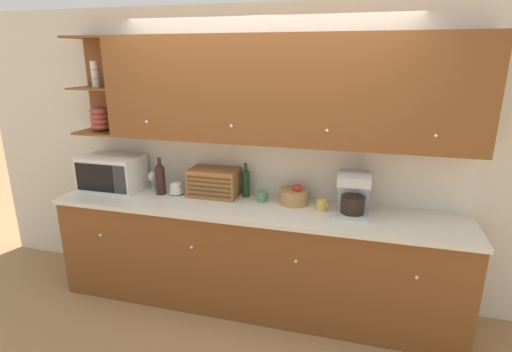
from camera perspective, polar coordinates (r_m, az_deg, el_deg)
The scene contains 15 objects.
ground_plane at distance 4.13m, azimuth 0.86°, elevation -15.09°, with size 24.00×24.00×0.00m, color #9E754C.
wall_back at distance 3.64m, azimuth 1.07°, elevation 2.81°, with size 5.91×0.06×2.60m.
counter_unit at distance 3.62m, azimuth -0.42°, elevation -11.27°, with size 3.53×0.67×0.95m.
backsplash_panel at distance 3.63m, azimuth 0.92°, elevation 1.36°, with size 3.51×0.01×0.53m.
upper_cabinets at distance 3.31m, azimuth 3.03°, elevation 12.09°, with size 3.51×0.36×0.87m.
microwave at distance 4.03m, azimuth -19.86°, elevation 0.42°, with size 0.56×0.37×0.33m.
wine_glass at distance 3.91m, azimuth -14.60°, elevation -0.16°, with size 0.08×0.08×0.19m.
second_wine_bottle at distance 3.76m, azimuth -13.52°, elevation -0.25°, with size 0.09×0.09×0.35m.
bowl_stack_on_counter at distance 3.75m, azimuth -11.30°, elevation -1.77°, with size 0.14×0.14×0.12m.
bread_box at distance 3.64m, azimuth -6.00°, elevation -0.91°, with size 0.44×0.28×0.25m.
wine_bottle at distance 3.60m, azimuth -1.49°, elevation -0.82°, with size 0.07×0.07×0.31m.
mug_blue_second at distance 3.51m, azimuth 0.87°, elevation -2.94°, with size 0.10×0.08×0.09m.
fruit_basket at distance 3.47m, azimuth 5.44°, elevation -2.87°, with size 0.25×0.25×0.19m.
mug at distance 3.36m, azimuth 9.41°, elevation -4.11°, with size 0.09×0.08×0.09m.
coffee_maker at distance 3.28m, azimuth 13.76°, elevation -2.51°, with size 0.25×0.26×0.34m.
Camera 1 is at (0.88, -3.39, 2.18)m, focal length 28.00 mm.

